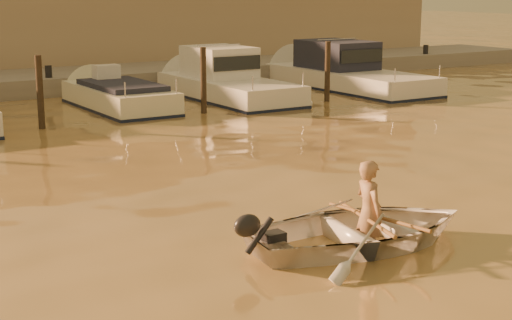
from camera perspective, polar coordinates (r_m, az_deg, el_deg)
ground_plane at (r=10.29m, az=9.61°, el=-9.40°), size 160.00×160.00×0.00m
dinghy at (r=11.87m, az=7.76°, el=-5.04°), size 3.87×3.00×0.74m
person at (r=11.85m, az=8.21°, el=-3.81°), size 0.46×0.63×1.61m
outboard_motor at (r=11.17m, az=1.21°, el=-5.92°), size 0.94×0.52×0.70m
oar_port at (r=11.95m, az=8.80°, el=-4.10°), size 0.22×2.10×0.13m
oar_starboard at (r=11.85m, az=7.99°, el=-4.23°), size 0.69×2.02×0.13m
moored_boat_3 at (r=25.16m, az=-9.91°, el=4.21°), size 2.02×5.85×0.95m
moored_boat_4 at (r=26.86m, az=-2.02°, el=5.77°), size 2.34×7.17×1.75m
moored_boat_5 at (r=29.82m, az=6.78°, el=6.38°), size 2.54×8.43×1.75m
piling_2 at (r=21.97m, az=-15.42°, el=4.51°), size 0.18×0.18×2.20m
piling_3 at (r=23.87m, az=-3.84°, el=5.56°), size 0.18×0.18×2.20m
piling_4 at (r=26.41m, az=5.21°, el=6.21°), size 0.18×0.18×2.20m
fender_d at (r=23.60m, az=-7.17°, el=3.44°), size 0.30×0.30×0.30m
fender_e at (r=25.19m, az=3.81°, el=4.09°), size 0.30×0.30×0.30m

